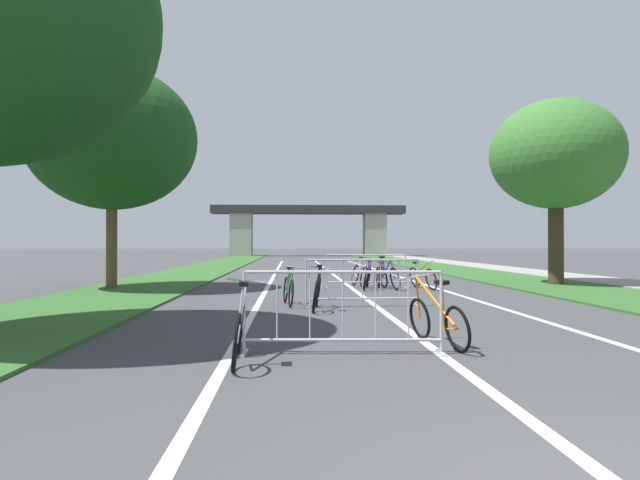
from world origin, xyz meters
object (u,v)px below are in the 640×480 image
Objects in this scene: crowd_barrier_second at (362,283)px; bicycle_orange_8 at (437,320)px; bicycle_purple_0 at (367,277)px; tree_left_cypress_far at (112,139)px; bicycle_red_4 at (378,276)px; bicycle_silver_2 at (239,330)px; bicycle_blue_7 at (388,277)px; bicycle_white_5 at (360,275)px; crowd_barrier_nearest at (343,312)px; bicycle_black_1 at (317,292)px; bicycle_yellow_6 at (422,277)px; crowd_barrier_third at (366,271)px; bicycle_green_3 at (288,289)px; tree_right_pine_near at (556,155)px.

bicycle_orange_8 is (0.42, -4.61, -0.17)m from crowd_barrier_second.
crowd_barrier_second reaches higher than bicycle_purple_0.
tree_left_cypress_far is 4.02× the size of bicycle_red_4.
bicycle_blue_7 is at bearing 68.02° from bicycle_silver_2.
bicycle_purple_0 is at bearing 87.69° from bicycle_white_5.
crowd_barrier_nearest reaches higher than bicycle_orange_8.
bicycle_orange_8 is (1.44, -4.09, -0.02)m from bicycle_black_1.
crowd_barrier_second is at bearing 48.62° from bicycle_yellow_6.
crowd_barrier_nearest is 1.56× the size of bicycle_orange_8.
bicycle_silver_2 is 2.73m from bicycle_orange_8.
bicycle_orange_8 reaches higher than bicycle_purple_0.
bicycle_yellow_6 is at bearing -18.87° from crowd_barrier_third.
bicycle_silver_2 is 11.41m from bicycle_white_5.
crowd_barrier_third is 1.56× the size of bicycle_orange_8.
crowd_barrier_third is at bearing 72.02° from bicycle_silver_2.
bicycle_green_3 is at bearing 32.51° from bicycle_yellow_6.
bicycle_silver_2 reaches higher than bicycle_yellow_6.
bicycle_black_1 is 5.10m from bicycle_silver_2.
bicycle_black_1 is 1.08m from bicycle_green_3.
bicycle_silver_2 is (4.78, -10.24, -4.17)m from tree_left_cypress_far.
bicycle_purple_0 is at bearing -18.03° from bicycle_blue_7.
crowd_barrier_nearest is at bearing -172.60° from bicycle_orange_8.
bicycle_white_5 is at bearing 81.76° from crowd_barrier_nearest.
bicycle_white_5 is (1.55, 10.68, -0.14)m from crowd_barrier_nearest.
bicycle_blue_7 reaches higher than bicycle_black_1.
bicycle_silver_2 is 1.00× the size of bicycle_blue_7.
crowd_barrier_third is at bearing 78.05° from bicycle_black_1.
bicycle_yellow_6 is at bearing 70.93° from crowd_barrier_nearest.
bicycle_purple_0 is at bearing -126.73° from bicycle_green_3.
bicycle_silver_2 reaches higher than bicycle_red_4.
crowd_barrier_second is 1.67m from bicycle_green_3.
crowd_barrier_second is 1.00× the size of crowd_barrier_third.
bicycle_red_4 is (3.41, 11.09, -0.03)m from bicycle_silver_2.
bicycle_white_5 is at bearing 83.46° from crowd_barrier_second.
tree_right_pine_near is 3.52× the size of bicycle_black_1.
bicycle_silver_2 is (-9.35, -11.22, -3.95)m from tree_right_pine_near.
bicycle_blue_7 is (-5.81, -1.21, -3.94)m from tree_right_pine_near.
tree_right_pine_near is 12.98m from bicycle_orange_8.
bicycle_yellow_6 is (4.59, 10.03, -0.01)m from bicycle_silver_2.
crowd_barrier_second is 4.66m from bicycle_purple_0.
crowd_barrier_second reaches higher than bicycle_blue_7.
bicycle_yellow_6 is 1.07× the size of bicycle_orange_8.
tree_right_pine_near reaches higher than bicycle_white_5.
tree_right_pine_near reaches higher than bicycle_orange_8.
bicycle_purple_0 is (7.69, -0.16, -4.17)m from tree_left_cypress_far.
bicycle_red_4 is at bearing -126.17° from bicycle_green_3.
bicycle_blue_7 is (3.00, 4.14, 0.02)m from bicycle_green_3.
tree_left_cypress_far is 1.09× the size of tree_right_pine_near.
bicycle_blue_7 is (1.38, 4.52, -0.14)m from crowd_barrier_second.
crowd_barrier_third is 1.50× the size of bicycle_blue_7.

